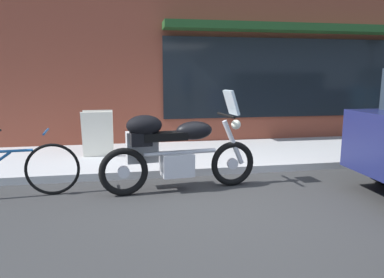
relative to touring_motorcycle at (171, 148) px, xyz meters
The scene contains 4 objects.
ground_plane 1.03m from the touring_motorcycle, 41.41° to the right, with size 80.00×80.00×0.00m, color #323232.
touring_motorcycle is the anchor object (origin of this frame).
parked_bicycle 2.13m from the touring_motorcycle, behind, with size 1.73×0.48×0.95m.
sandwich_board_sign 2.22m from the touring_motorcycle, 120.86° to the left, with size 0.55×0.40×0.85m.
Camera 1 is at (-1.21, -4.29, 1.61)m, focal length 33.36 mm.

